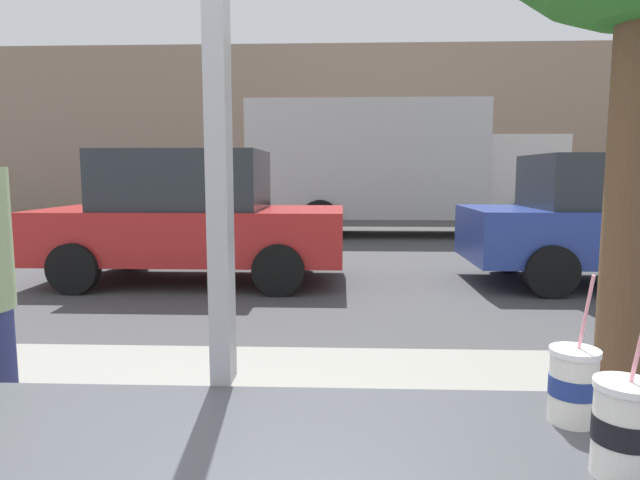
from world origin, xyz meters
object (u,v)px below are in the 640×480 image
soda_cup_left (573,384)px  parked_car_blue (626,220)px  soda_cup_right (624,428)px  box_truck (393,165)px  parked_car_red (191,217)px

soda_cup_left → parked_car_blue: bearing=62.5°
soda_cup_right → box_truck: size_ratio=0.04×
parked_car_blue → box_truck: box_truck is taller
soda_cup_left → parked_car_blue: size_ratio=0.07×
soda_cup_left → box_truck: (0.75, 12.33, 0.64)m
parked_car_blue → box_truck: (-2.57, 5.97, 0.82)m
soda_cup_right → box_truck: 12.57m
box_truck → parked_car_blue: bearing=-66.7°
soda_cup_left → box_truck: bearing=86.5°
parked_car_red → box_truck: size_ratio=0.57×
soda_cup_left → parked_car_red: 6.85m
parked_car_blue → parked_car_red: bearing=-180.0°
soda_cup_right → parked_car_red: 7.04m
parked_car_blue → box_truck: bearing=113.3°
soda_cup_left → parked_car_red: parked_car_red is taller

